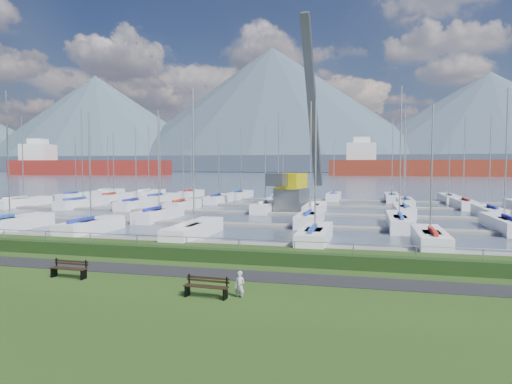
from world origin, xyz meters
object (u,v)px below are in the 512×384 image
(person, at_px, (240,282))
(bench_left, at_px, (69,269))
(bench_right, at_px, (206,287))
(crane, at_px, (297,163))

(person, bearing_deg, bench_left, -169.91)
(bench_left, relative_size, person, 1.53)
(bench_right, bearing_deg, person, 17.77)
(bench_left, bearing_deg, crane, 84.00)
(bench_right, bearing_deg, crane, 96.98)
(bench_left, bearing_deg, bench_right, -8.96)
(bench_right, xyz_separation_m, crane, (-2.01, 36.59, 4.91))
(person, bearing_deg, bench_right, -148.38)
(bench_left, xyz_separation_m, crane, (5.16, 35.16, 4.91))
(bench_left, height_order, bench_right, same)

